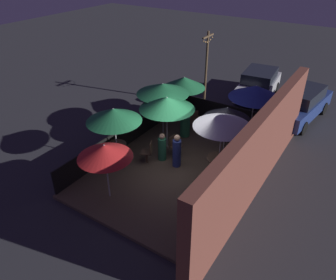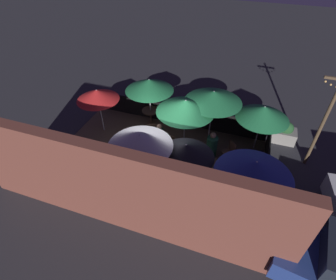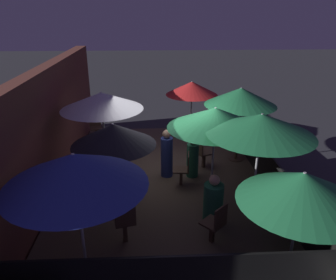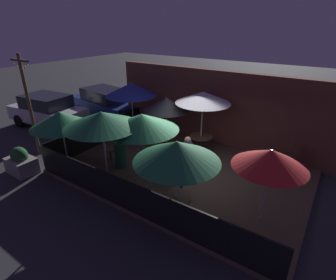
{
  "view_description": "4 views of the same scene",
  "coord_description": "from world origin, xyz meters",
  "px_view_note": "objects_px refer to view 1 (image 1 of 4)",
  "views": [
    {
      "loc": [
        9.22,
        5.33,
        7.57
      ],
      "look_at": [
        0.41,
        -0.37,
        1.26
      ],
      "focal_mm": 35.0,
      "sensor_mm": 36.0,
      "label": 1
    },
    {
      "loc": [
        -2.88,
        7.0,
        7.47
      ],
      "look_at": [
        -0.46,
        0.04,
        1.32
      ],
      "focal_mm": 28.0,
      "sensor_mm": 36.0,
      "label": 2
    },
    {
      "loc": [
        -7.94,
        0.27,
        4.53
      ],
      "look_at": [
        0.72,
        -0.13,
        1.0
      ],
      "focal_mm": 35.0,
      "sensor_mm": 36.0,
      "label": 3
    },
    {
      "loc": [
        4.07,
        -6.91,
        4.87
      ],
      "look_at": [
        -0.62,
        0.05,
        1.11
      ],
      "focal_mm": 28.0,
      "sensor_mm": 36.0,
      "label": 4
    }
  ],
  "objects_px": {
    "dining_table_0": "(117,148)",
    "patio_chair_4": "(230,130)",
    "patio_chair_3": "(148,151)",
    "parked_car_1": "(300,103)",
    "light_post": "(206,66)",
    "patio_umbrella_5": "(163,89)",
    "patio_chair_0": "(194,120)",
    "patio_umbrella_2": "(256,92)",
    "planter_box": "(177,98)",
    "dining_table_1": "(219,162)",
    "patio_umbrella_7": "(105,151)",
    "patio_chair_2": "(197,224)",
    "patio_umbrella_1": "(223,121)",
    "patio_umbrella_6": "(227,113)",
    "patio_chair_1": "(175,145)",
    "patio_umbrella_0": "(114,115)",
    "parked_car_0": "(259,84)",
    "patron_1": "(162,148)",
    "patio_umbrella_4": "(167,103)",
    "patron_2": "(185,126)",
    "patio_umbrella_3": "(184,82)",
    "patron_0": "(177,152)"
  },
  "relations": [
    {
      "from": "patio_chair_4",
      "to": "dining_table_1",
      "type": "bearing_deg",
      "value": 0.0
    },
    {
      "from": "patron_2",
      "to": "planter_box",
      "type": "height_order",
      "value": "patron_2"
    },
    {
      "from": "patron_0",
      "to": "light_post",
      "type": "distance_m",
      "value": 6.3
    },
    {
      "from": "patio_umbrella_2",
      "to": "patio_chair_3",
      "type": "height_order",
      "value": "patio_umbrella_2"
    },
    {
      "from": "patio_umbrella_1",
      "to": "patio_chair_0",
      "type": "height_order",
      "value": "patio_umbrella_1"
    },
    {
      "from": "dining_table_0",
      "to": "patio_chair_4",
      "type": "bearing_deg",
      "value": 140.27
    },
    {
      "from": "patio_umbrella_2",
      "to": "parked_car_1",
      "type": "relative_size",
      "value": 0.52
    },
    {
      "from": "patio_umbrella_5",
      "to": "patio_chair_0",
      "type": "distance_m",
      "value": 2.22
    },
    {
      "from": "patio_umbrella_7",
      "to": "patio_chair_0",
      "type": "relative_size",
      "value": 2.29
    },
    {
      "from": "patio_umbrella_4",
      "to": "patio_umbrella_7",
      "type": "xyz_separation_m",
      "value": [
        3.77,
        0.11,
        -0.18
      ]
    },
    {
      "from": "patio_umbrella_2",
      "to": "planter_box",
      "type": "relative_size",
      "value": 2.35
    },
    {
      "from": "patio_umbrella_4",
      "to": "parked_car_1",
      "type": "xyz_separation_m",
      "value": [
        -5.9,
        3.96,
        -1.29
      ]
    },
    {
      "from": "patio_umbrella_1",
      "to": "patio_chair_2",
      "type": "xyz_separation_m",
      "value": [
        3.11,
        0.78,
        -1.76
      ]
    },
    {
      "from": "patio_chair_4",
      "to": "parked_car_0",
      "type": "xyz_separation_m",
      "value": [
        -5.48,
        -0.67,
        0.2
      ]
    },
    {
      "from": "patio_umbrella_0",
      "to": "patio_umbrella_6",
      "type": "bearing_deg",
      "value": 127.62
    },
    {
      "from": "dining_table_0",
      "to": "patio_chair_4",
      "type": "relative_size",
      "value": 0.83
    },
    {
      "from": "patio_chair_3",
      "to": "parked_car_1",
      "type": "xyz_separation_m",
      "value": [
        -7.31,
        3.92,
        0.22
      ]
    },
    {
      "from": "patio_umbrella_2",
      "to": "patron_1",
      "type": "xyz_separation_m",
      "value": [
        3.68,
        -2.26,
        -1.6
      ]
    },
    {
      "from": "patio_umbrella_0",
      "to": "patio_umbrella_7",
      "type": "xyz_separation_m",
      "value": [
        1.84,
        1.21,
        -0.17
      ]
    },
    {
      "from": "patio_umbrella_0",
      "to": "planter_box",
      "type": "xyz_separation_m",
      "value": [
        -5.9,
        -0.85,
        -1.71
      ]
    },
    {
      "from": "patio_umbrella_6",
      "to": "patron_1",
      "type": "bearing_deg",
      "value": -49.87
    },
    {
      "from": "parked_car_0",
      "to": "patio_umbrella_7",
      "type": "bearing_deg",
      "value": -12.32
    },
    {
      "from": "dining_table_1",
      "to": "patio_umbrella_5",
      "type": "bearing_deg",
      "value": -114.04
    },
    {
      "from": "patio_umbrella_4",
      "to": "dining_table_0",
      "type": "relative_size",
      "value": 2.87
    },
    {
      "from": "patio_umbrella_0",
      "to": "parked_car_0",
      "type": "height_order",
      "value": "patio_umbrella_0"
    },
    {
      "from": "patio_chair_2",
      "to": "patio_umbrella_5",
      "type": "bearing_deg",
      "value": 28.43
    },
    {
      "from": "patio_umbrella_7",
      "to": "patio_chair_2",
      "type": "xyz_separation_m",
      "value": [
        0.0,
        3.37,
        -1.33
      ]
    },
    {
      "from": "patio_umbrella_1",
      "to": "planter_box",
      "type": "bearing_deg",
      "value": -134.9
    },
    {
      "from": "patio_umbrella_5",
      "to": "patio_umbrella_6",
      "type": "distance_m",
      "value": 3.1
    },
    {
      "from": "patio_umbrella_4",
      "to": "patio_chair_1",
      "type": "xyz_separation_m",
      "value": [
        0.44,
        0.66,
        -1.53
      ]
    },
    {
      "from": "patio_chair_4",
      "to": "patio_umbrella_4",
      "type": "bearing_deg",
      "value": -62.85
    },
    {
      "from": "patio_umbrella_0",
      "to": "patio_chair_4",
      "type": "height_order",
      "value": "patio_umbrella_0"
    },
    {
      "from": "patio_umbrella_2",
      "to": "planter_box",
      "type": "distance_m",
      "value": 5.09
    },
    {
      "from": "patio_umbrella_3",
      "to": "patio_umbrella_2",
      "type": "bearing_deg",
      "value": 88.55
    },
    {
      "from": "patio_chair_4",
      "to": "light_post",
      "type": "bearing_deg",
      "value": -152.45
    },
    {
      "from": "patio_umbrella_6",
      "to": "patio_chair_1",
      "type": "relative_size",
      "value": 2.38
    },
    {
      "from": "patron_0",
      "to": "parked_car_0",
      "type": "relative_size",
      "value": 0.33
    },
    {
      "from": "patio_umbrella_0",
      "to": "patio_chair_3",
      "type": "relative_size",
      "value": 2.44
    },
    {
      "from": "patio_umbrella_4",
      "to": "dining_table_0",
      "type": "height_order",
      "value": "patio_umbrella_4"
    },
    {
      "from": "patio_umbrella_4",
      "to": "patron_2",
      "type": "bearing_deg",
      "value": 171.72
    },
    {
      "from": "patio_umbrella_3",
      "to": "light_post",
      "type": "relative_size",
      "value": 0.52
    },
    {
      "from": "patio_chair_1",
      "to": "patio_chair_2",
      "type": "height_order",
      "value": "patio_chair_2"
    },
    {
      "from": "dining_table_1",
      "to": "patio_chair_3",
      "type": "distance_m",
      "value": 2.77
    },
    {
      "from": "dining_table_0",
      "to": "dining_table_1",
      "type": "bearing_deg",
      "value": 108.44
    },
    {
      "from": "patio_umbrella_2",
      "to": "patio_umbrella_6",
      "type": "height_order",
      "value": "patio_umbrella_2"
    },
    {
      "from": "light_post",
      "to": "patio_umbrella_7",
      "type": "bearing_deg",
      "value": 5.69
    },
    {
      "from": "patio_umbrella_6",
      "to": "parked_car_1",
      "type": "height_order",
      "value": "patio_umbrella_6"
    },
    {
      "from": "patio_umbrella_4",
      "to": "parked_car_1",
      "type": "height_order",
      "value": "patio_umbrella_4"
    },
    {
      "from": "patio_umbrella_4",
      "to": "light_post",
      "type": "relative_size",
      "value": 0.58
    },
    {
      "from": "patio_chair_1",
      "to": "patron_2",
      "type": "distance_m",
      "value": 1.71
    }
  ]
}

